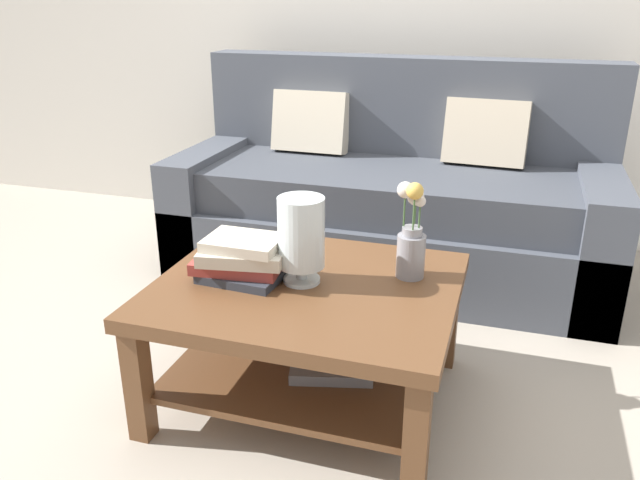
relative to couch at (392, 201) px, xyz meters
The scene contains 6 objects.
ground_plane 1.03m from the couch, 96.91° to the right, with size 10.00×10.00×0.00m, color #ADA393.
couch is the anchor object (origin of this frame).
coffee_table 1.25m from the couch, 91.90° to the right, with size 1.01×0.85×0.46m.
book_stack_main 1.32m from the couch, 101.73° to the right, with size 0.33×0.22×0.15m.
glass_hurricane_vase 1.27m from the couch, 92.93° to the right, with size 0.16×0.16×0.30m.
flower_pitcher 1.14m from the couch, 75.64° to the right, with size 0.11×0.12×0.34m.
Camera 1 is at (0.70, -2.13, 1.38)m, focal length 35.70 mm.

